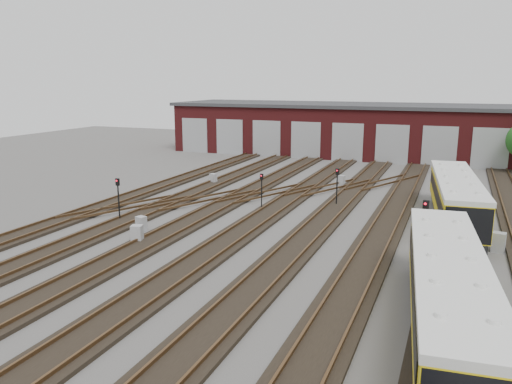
% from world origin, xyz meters
% --- Properties ---
extents(ground, '(120.00, 120.00, 0.00)m').
position_xyz_m(ground, '(0.00, 0.00, 0.00)').
color(ground, '#474442').
rests_on(ground, ground).
extents(track_network, '(30.40, 70.00, 0.33)m').
position_xyz_m(track_network, '(-0.17, 0.59, 0.11)').
color(track_network, black).
rests_on(track_network, ground).
extents(maintenance_shed, '(51.00, 12.50, 6.35)m').
position_xyz_m(maintenance_shed, '(-0.01, 39.97, 3.20)').
color(maintenance_shed, '#571517').
rests_on(maintenance_shed, ground).
extents(metro_train, '(3.87, 45.87, 2.83)m').
position_xyz_m(metro_train, '(10.00, -5.37, 1.78)').
color(metro_train, black).
rests_on(metro_train, ground).
extents(signal_mast_0, '(0.25, 0.23, 2.89)m').
position_xyz_m(signal_mast_0, '(-10.68, 3.22, 1.86)').
color(signal_mast_0, black).
rests_on(signal_mast_0, ground).
extents(signal_mast_1, '(0.26, 0.25, 2.84)m').
position_xyz_m(signal_mast_1, '(1.80, 12.68, 1.83)').
color(signal_mast_1, black).
rests_on(signal_mast_1, ground).
extents(signal_mast_2, '(0.22, 0.21, 2.67)m').
position_xyz_m(signal_mast_2, '(-2.94, 9.47, 1.71)').
color(signal_mast_2, black).
rests_on(signal_mast_2, ground).
extents(signal_mast_3, '(0.30, 0.28, 3.44)m').
position_xyz_m(signal_mast_3, '(8.67, 2.02, 2.19)').
color(signal_mast_3, black).
rests_on(signal_mast_3, ground).
extents(relay_cabinet_0, '(0.68, 0.61, 0.96)m').
position_xyz_m(relay_cabinet_0, '(-7.93, 1.75, 0.48)').
color(relay_cabinet_0, '#999A9D').
rests_on(relay_cabinet_0, ground).
extents(relay_cabinet_1, '(0.67, 0.60, 0.93)m').
position_xyz_m(relay_cabinet_1, '(-10.49, 16.59, 0.46)').
color(relay_cabinet_1, '#999A9D').
rests_on(relay_cabinet_1, ground).
extents(relay_cabinet_2, '(0.73, 0.66, 1.03)m').
position_xyz_m(relay_cabinet_2, '(-6.86, -0.19, 0.52)').
color(relay_cabinet_2, '#999A9D').
rests_on(relay_cabinet_2, ground).
extents(relay_cabinet_3, '(0.65, 0.60, 0.90)m').
position_xyz_m(relay_cabinet_3, '(0.48, 20.19, 0.45)').
color(relay_cabinet_3, '#999A9D').
rests_on(relay_cabinet_3, ground).
extents(relay_cabinet_4, '(0.76, 0.67, 1.11)m').
position_xyz_m(relay_cabinet_4, '(12.37, 5.89, 0.55)').
color(relay_cabinet_4, '#999A9D').
rests_on(relay_cabinet_4, ground).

